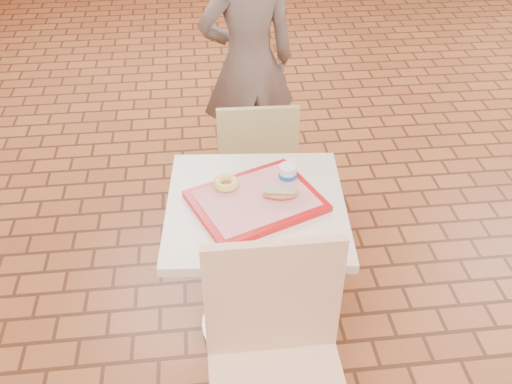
{
  "coord_description": "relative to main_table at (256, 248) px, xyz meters",
  "views": [
    {
      "loc": [
        -1.61,
        -2.1,
        2.21
      ],
      "look_at": [
        -1.41,
        -0.32,
        0.82
      ],
      "focal_mm": 40.0,
      "sensor_mm": 36.0,
      "label": 1
    }
  ],
  "objects": [
    {
      "name": "main_table",
      "position": [
        0.0,
        0.0,
        0.0
      ],
      "size": [
        0.72,
        0.72,
        0.76
      ],
      "rotation": [
        0.0,
        0.0,
        -0.09
      ],
      "color": "beige",
      "rests_on": "ground"
    },
    {
      "name": "chair_main_front",
      "position": [
        0.0,
        -0.63,
        0.05
      ],
      "size": [
        0.47,
        0.47,
        1.01
      ],
      "rotation": [
        0.0,
        0.0,
        -0.0
      ],
      "color": "#E4B289",
      "rests_on": "ground"
    },
    {
      "name": "chair_main_back",
      "position": [
        0.08,
        0.69,
        -0.03
      ],
      "size": [
        0.41,
        0.41,
        0.87
      ],
      "rotation": [
        0.0,
        0.0,
        3.11
      ],
      "color": "tan",
      "rests_on": "ground"
    },
    {
      "name": "customer",
      "position": [
        0.09,
        1.25,
        0.27
      ],
      "size": [
        0.63,
        0.47,
        1.57
      ],
      "primitive_type": "imported",
      "rotation": [
        0.0,
        0.0,
        3.32
      ],
      "color": "#685750",
      "rests_on": "ground"
    },
    {
      "name": "serving_tray",
      "position": [
        0.0,
        0.0,
        0.26
      ],
      "size": [
        0.49,
        0.38,
        0.03
      ],
      "rotation": [
        0.0,
        0.0,
        0.39
      ],
      "color": "red",
      "rests_on": "main_table"
    },
    {
      "name": "ring_donut",
      "position": [
        -0.11,
        0.09,
        0.3
      ],
      "size": [
        0.11,
        0.11,
        0.03
      ],
      "primitive_type": "torus",
      "rotation": [
        0.0,
        0.0,
        -0.01
      ],
      "color": "#E2C552",
      "rests_on": "serving_tray"
    },
    {
      "name": "long_john_donut",
      "position": [
        0.09,
        -0.01,
        0.3
      ],
      "size": [
        0.14,
        0.08,
        0.04
      ],
      "rotation": [
        0.0,
        0.0,
        -0.13
      ],
      "color": "#C56E39",
      "rests_on": "serving_tray"
    },
    {
      "name": "paper_cup",
      "position": [
        0.14,
        0.07,
        0.33
      ],
      "size": [
        0.07,
        0.07,
        0.09
      ],
      "rotation": [
        0.0,
        0.0,
        -0.08
      ],
      "color": "white",
      "rests_on": "serving_tray"
    }
  ]
}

